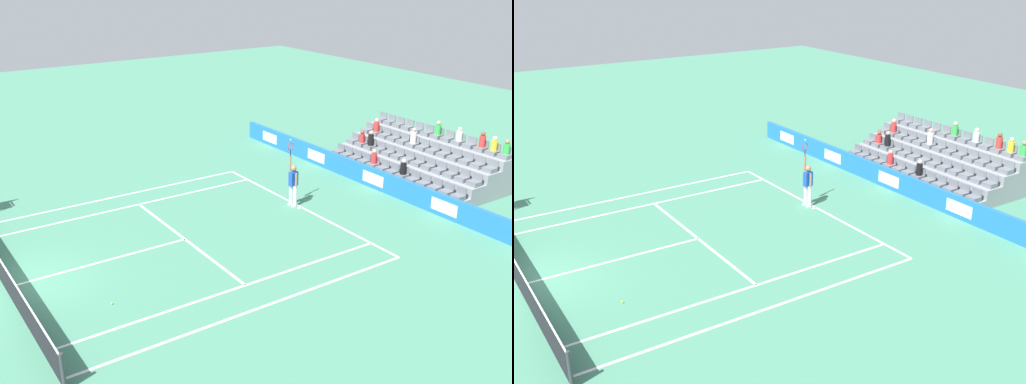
# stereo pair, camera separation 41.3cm
# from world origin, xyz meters

# --- Properties ---
(ground_plane) EXTENTS (80.00, 80.00, 0.00)m
(ground_plane) POSITION_xyz_m (0.00, 0.00, 0.00)
(ground_plane) COLOR #47896B
(line_baseline) EXTENTS (10.97, 0.10, 0.01)m
(line_baseline) POSITION_xyz_m (0.00, -11.89, 0.00)
(line_baseline) COLOR white
(line_baseline) RESTS_ON ground
(line_service) EXTENTS (8.23, 0.10, 0.01)m
(line_service) POSITION_xyz_m (0.00, -6.40, 0.00)
(line_service) COLOR white
(line_service) RESTS_ON ground
(line_centre_service) EXTENTS (0.10, 6.40, 0.01)m
(line_centre_service) POSITION_xyz_m (0.00, -3.20, 0.00)
(line_centre_service) COLOR white
(line_centre_service) RESTS_ON ground
(line_singles_sideline_left) EXTENTS (0.10, 11.89, 0.01)m
(line_singles_sideline_left) POSITION_xyz_m (4.12, -5.95, 0.00)
(line_singles_sideline_left) COLOR white
(line_singles_sideline_left) RESTS_ON ground
(line_singles_sideline_right) EXTENTS (0.10, 11.89, 0.01)m
(line_singles_sideline_right) POSITION_xyz_m (-4.12, -5.95, 0.00)
(line_singles_sideline_right) COLOR white
(line_singles_sideline_right) RESTS_ON ground
(line_doubles_sideline_left) EXTENTS (0.10, 11.89, 0.01)m
(line_doubles_sideline_left) POSITION_xyz_m (5.49, -5.95, 0.00)
(line_doubles_sideline_left) COLOR white
(line_doubles_sideline_left) RESTS_ON ground
(line_doubles_sideline_right) EXTENTS (0.10, 11.89, 0.01)m
(line_doubles_sideline_right) POSITION_xyz_m (-5.49, -5.95, 0.00)
(line_doubles_sideline_right) COLOR white
(line_doubles_sideline_right) RESTS_ON ground
(line_centre_mark) EXTENTS (0.10, 0.20, 0.01)m
(line_centre_mark) POSITION_xyz_m (0.00, -11.79, 0.00)
(line_centre_mark) COLOR white
(line_centre_mark) RESTS_ON ground
(sponsor_barrier) EXTENTS (20.08, 0.22, 0.91)m
(sponsor_barrier) POSITION_xyz_m (-0.00, -16.03, 0.45)
(sponsor_barrier) COLOR #1E66AD
(sponsor_barrier) RESTS_ON ground
(tennis_net) EXTENTS (11.97, 0.10, 1.07)m
(tennis_net) POSITION_xyz_m (0.00, 0.00, 0.49)
(tennis_net) COLOR #33383D
(tennis_net) RESTS_ON ground
(tennis_player) EXTENTS (0.53, 0.38, 2.85)m
(tennis_player) POSITION_xyz_m (0.39, -11.71, 0.99)
(tennis_player) COLOR white
(tennis_player) RESTS_ON ground
(stadium_stand) EXTENTS (8.06, 3.80, 2.59)m
(stadium_stand) POSITION_xyz_m (-0.00, -18.97, 0.68)
(stadium_stand) COLOR gray
(stadium_stand) RESTS_ON ground
(loose_tennis_ball) EXTENTS (0.07, 0.07, 0.07)m
(loose_tennis_ball) POSITION_xyz_m (-2.82, -2.43, 0.03)
(loose_tennis_ball) COLOR #D1E533
(loose_tennis_ball) RESTS_ON ground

